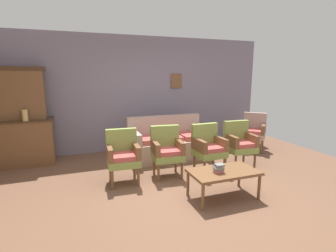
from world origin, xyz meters
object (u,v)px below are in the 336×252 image
at_px(side_cabinet, 24,142).
at_px(armchair_near_couch_end, 167,149).
at_px(vase_on_cabinet, 25,115).
at_px(floral_couch, 168,143).
at_px(armchair_by_doorway, 239,142).
at_px(book_stack_on_table, 219,168).
at_px(armchair_near_cabinet, 208,146).
at_px(coffee_table, 223,173).
at_px(armchair_row_middle, 123,154).
at_px(wingback_chair_by_fireplace, 254,130).

distance_m(side_cabinet, armchair_near_couch_end, 2.94).
distance_m(vase_on_cabinet, floral_couch, 2.90).
xyz_separation_m(armchair_by_doorway, book_stack_on_table, (-1.13, -1.08, -0.01)).
relative_size(vase_on_cabinet, armchair_by_doorway, 0.25).
height_order(armchair_near_cabinet, coffee_table, armchair_near_cabinet).
bearing_deg(armchair_near_couch_end, armchair_by_doorway, -1.36).
xyz_separation_m(side_cabinet, armchair_near_couch_end, (2.50, -1.54, 0.03)).
xyz_separation_m(vase_on_cabinet, book_stack_on_table, (2.79, -2.47, -0.56)).
bearing_deg(book_stack_on_table, floral_couch, 90.27).
height_order(armchair_near_couch_end, coffee_table, armchair_near_couch_end).
bearing_deg(armchair_row_middle, floral_couch, 39.79).
xyz_separation_m(vase_on_cabinet, armchair_near_cabinet, (3.19, -1.44, -0.54)).
xyz_separation_m(coffee_table, book_stack_on_table, (-0.11, -0.03, 0.11)).
bearing_deg(wingback_chair_by_fireplace, book_stack_on_table, -138.21).
distance_m(armchair_near_couch_end, armchair_near_cabinet, 0.79).
bearing_deg(floral_couch, armchair_by_doorway, -41.24).
relative_size(vase_on_cabinet, armchair_near_couch_end, 0.25).
bearing_deg(wingback_chair_by_fireplace, armchair_near_cabinet, -153.25).
bearing_deg(vase_on_cabinet, coffee_table, -40.02).
height_order(coffee_table, book_stack_on_table, book_stack_on_table).
height_order(armchair_near_couch_end, book_stack_on_table, armchair_near_couch_end).
bearing_deg(armchair_near_couch_end, coffee_table, -65.40).
xyz_separation_m(wingback_chair_by_fireplace, book_stack_on_table, (-2.12, -1.90, -0.01)).
xyz_separation_m(armchair_row_middle, armchair_by_doorway, (2.31, -0.02, 0.00)).
bearing_deg(armchair_row_middle, armchair_by_doorway, -0.55).
distance_m(vase_on_cabinet, coffee_table, 3.84).
relative_size(floral_couch, armchair_near_cabinet, 1.90).
bearing_deg(armchair_row_middle, coffee_table, -39.74).
distance_m(vase_on_cabinet, book_stack_on_table, 3.77).
bearing_deg(armchair_by_doorway, armchair_near_couch_end, 178.64).
bearing_deg(armchair_row_middle, wingback_chair_by_fireplace, 13.52).
xyz_separation_m(floral_couch, armchair_row_middle, (-1.17, -0.97, 0.17)).
bearing_deg(wingback_chair_by_fireplace, armchair_near_couch_end, -162.75).
distance_m(side_cabinet, vase_on_cabinet, 0.61).
height_order(side_cabinet, floral_couch, side_cabinet).
xyz_separation_m(side_cabinet, vase_on_cabinet, (0.09, -0.19, 0.57)).
bearing_deg(wingback_chair_by_fireplace, armchair_row_middle, -166.48).
distance_m(floral_couch, armchair_near_cabinet, 1.14).
bearing_deg(book_stack_on_table, armchair_by_doorway, 43.80).
xyz_separation_m(side_cabinet, book_stack_on_table, (2.89, -2.66, 0.02)).
bearing_deg(vase_on_cabinet, floral_couch, -8.01).
distance_m(armchair_row_middle, armchair_near_cabinet, 1.58).
bearing_deg(coffee_table, floral_couch, 93.25).
bearing_deg(floral_couch, coffee_table, -86.75).
relative_size(vase_on_cabinet, book_stack_on_table, 1.52).
relative_size(side_cabinet, book_stack_on_table, 7.91).
distance_m(armchair_near_couch_end, armchair_by_doorway, 1.52).
distance_m(armchair_near_couch_end, wingback_chair_by_fireplace, 2.63).
relative_size(side_cabinet, armchair_by_doorway, 1.28).
relative_size(coffee_table, book_stack_on_table, 6.85).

